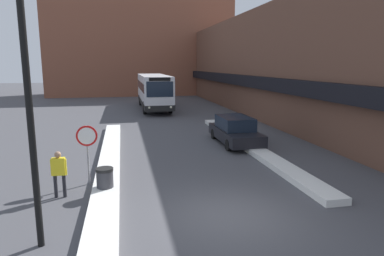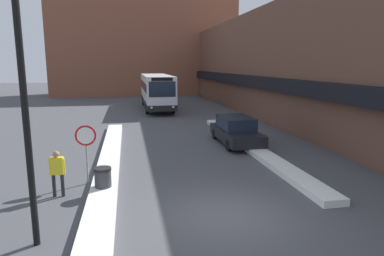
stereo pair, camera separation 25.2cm
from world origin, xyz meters
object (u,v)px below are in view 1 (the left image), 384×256
(stop_sign, at_px, (87,142))
(trash_bin, at_px, (105,181))
(city_bus, at_px, (154,91))
(street_lamp, at_px, (37,59))
(parked_car_front, at_px, (235,130))
(pedestrian, at_px, (59,170))

(stop_sign, height_order, trash_bin, stop_sign)
(city_bus, distance_m, trash_bin, 23.04)
(trash_bin, bearing_deg, stop_sign, 117.69)
(street_lamp, bearing_deg, parked_car_front, 50.29)
(pedestrian, xyz_separation_m, trash_bin, (1.47, -0.08, -0.47))
(parked_car_front, relative_size, pedestrian, 2.96)
(city_bus, height_order, trash_bin, city_bus)
(city_bus, distance_m, pedestrian, 23.23)
(parked_car_front, height_order, stop_sign, stop_sign)
(parked_car_front, bearing_deg, trash_bin, -136.44)
(parked_car_front, height_order, trash_bin, parked_car_front)
(city_bus, distance_m, street_lamp, 26.42)
(stop_sign, height_order, pedestrian, stop_sign)
(city_bus, relative_size, stop_sign, 5.18)
(stop_sign, bearing_deg, trash_bin, -62.31)
(stop_sign, distance_m, trash_bin, 1.78)
(city_bus, xyz_separation_m, street_lamp, (-4.93, -25.82, 2.68))
(city_bus, bearing_deg, street_lamp, -100.81)
(stop_sign, bearing_deg, pedestrian, -126.26)
(city_bus, height_order, street_lamp, street_lamp)
(city_bus, distance_m, stop_sign, 21.93)
(parked_car_front, relative_size, street_lamp, 0.63)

